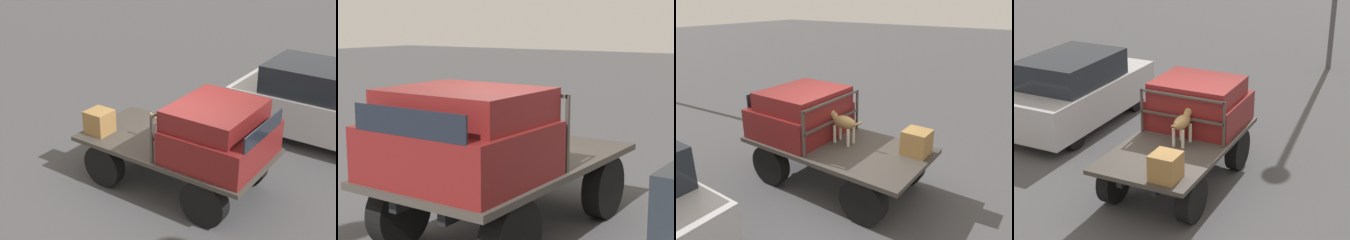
{
  "view_description": "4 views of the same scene",
  "coord_description": "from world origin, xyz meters",
  "views": [
    {
      "loc": [
        4.28,
        -6.38,
        4.8
      ],
      "look_at": [
        -0.09,
        -0.1,
        1.35
      ],
      "focal_mm": 50.0,
      "sensor_mm": 36.0,
      "label": 1
    },
    {
      "loc": [
        5.46,
        3.66,
        2.53
      ],
      "look_at": [
        -0.09,
        -0.1,
        1.35
      ],
      "focal_mm": 60.0,
      "sensor_mm": 36.0,
      "label": 2
    },
    {
      "loc": [
        -3.48,
        4.67,
        3.52
      ],
      "look_at": [
        -0.09,
        -0.1,
        1.35
      ],
      "focal_mm": 35.0,
      "sensor_mm": 36.0,
      "label": 3
    },
    {
      "loc": [
        -8.54,
        -4.16,
        5.14
      ],
      "look_at": [
        -0.09,
        -0.1,
        1.35
      ],
      "focal_mm": 60.0,
      "sensor_mm": 36.0,
      "label": 4
    }
  ],
  "objects": [
    {
      "name": "truck_headboard",
      "position": [
        0.1,
        0.0,
        1.45
      ],
      "size": [
        0.04,
        1.72,
        0.87
      ],
      "color": "#3D3833",
      "rests_on": "flatbed_truck"
    },
    {
      "name": "flatbed_truck",
      "position": [
        0.0,
        0.0,
        0.61
      ],
      "size": [
        3.52,
        1.84,
        0.88
      ],
      "color": "black",
      "rests_on": "ground"
    },
    {
      "name": "cargo_crate",
      "position": [
        -1.44,
        -0.46,
        1.11
      ],
      "size": [
        0.45,
        0.45,
        0.45
      ],
      "color": "olive",
      "rests_on": "flatbed_truck"
    },
    {
      "name": "dog",
      "position": [
        -0.03,
        -0.1,
        1.3
      ],
      "size": [
        0.85,
        0.24,
        0.67
      ],
      "rotation": [
        0.0,
        0.0,
        -0.26
      ],
      "color": "beige",
      "rests_on": "flatbed_truck"
    },
    {
      "name": "ground_plane",
      "position": [
        0.0,
        0.0,
        0.0
      ],
      "size": [
        80.0,
        80.0,
        0.0
      ],
      "primitive_type": "plane",
      "color": "#474749"
    },
    {
      "name": "truck_cab",
      "position": [
        0.9,
        0.0,
        1.33
      ],
      "size": [
        1.55,
        1.72,
        0.95
      ],
      "color": "maroon",
      "rests_on": "flatbed_truck"
    }
  ]
}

